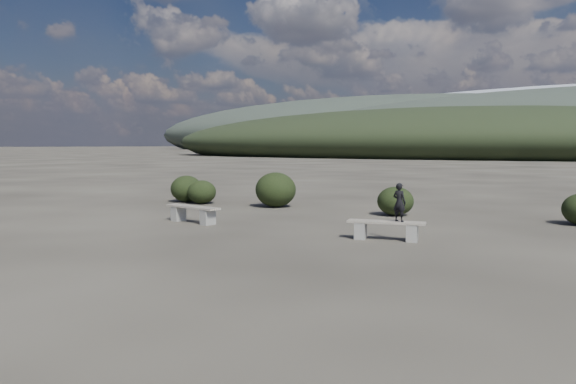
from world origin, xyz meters
The scene contains 8 objects.
ground centered at (0.00, 0.00, 0.00)m, with size 1200.00×1200.00×0.00m, color #2A2720.
bench_left centered at (-2.94, 4.44, 0.29)m, with size 1.92×0.66×0.47m.
bench_right centered at (2.75, 4.60, 0.27)m, with size 1.80×0.80×0.44m.
seated_person centered at (3.04, 4.68, 0.88)m, with size 0.32×0.21×0.88m, color black.
shrub_a centered at (-6.11, 8.49, 0.44)m, with size 1.07×1.07×0.87m, color black.
shrub_b centered at (-3.17, 9.01, 0.61)m, with size 1.43×1.43×1.22m, color black.
shrub_c centered at (1.28, 8.97, 0.45)m, with size 1.12×1.12×0.90m, color black.
shrub_f centered at (-7.02, 8.66, 0.51)m, with size 1.20×1.20×1.01m, color black.
Camera 1 is at (7.60, -7.36, 2.18)m, focal length 35.00 mm.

